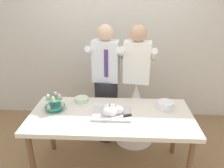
# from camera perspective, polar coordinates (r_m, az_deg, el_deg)

# --- Properties ---
(ground_plane) EXTENTS (8.00, 8.00, 0.00)m
(ground_plane) POSITION_cam_1_polar(r_m,az_deg,el_deg) (2.85, -0.26, -21.56)
(ground_plane) COLOR olive
(rear_wall) EXTENTS (5.20, 0.10, 2.90)m
(rear_wall) POSITION_cam_1_polar(r_m,az_deg,el_deg) (3.46, 0.91, 13.90)
(rear_wall) COLOR beige
(rear_wall) RESTS_ON ground_plane
(dessert_table) EXTENTS (1.80, 0.80, 0.78)m
(dessert_table) POSITION_cam_1_polar(r_m,az_deg,el_deg) (2.41, -0.29, -9.63)
(dessert_table) COLOR silver
(dessert_table) RESTS_ON ground_plane
(cupcake_stand) EXTENTS (0.23, 0.23, 0.21)m
(cupcake_stand) POSITION_cam_1_polar(r_m,az_deg,el_deg) (2.50, -15.16, -4.98)
(cupcake_stand) COLOR teal
(cupcake_stand) RESTS_ON dessert_table
(main_cake_tray) EXTENTS (0.43, 0.32, 0.13)m
(main_cake_tray) POSITION_cam_1_polar(r_m,az_deg,el_deg) (2.34, -0.01, -7.26)
(main_cake_tray) COLOR silver
(main_cake_tray) RESTS_ON dessert_table
(plate_stack) EXTENTS (0.19, 0.19, 0.09)m
(plate_stack) POSITION_cam_1_polar(r_m,az_deg,el_deg) (2.54, 14.12, -5.48)
(plate_stack) COLOR white
(plate_stack) RESTS_ON dessert_table
(round_cake) EXTENTS (0.24, 0.24, 0.06)m
(round_cake) POSITION_cam_1_polar(r_m,az_deg,el_deg) (2.63, -8.17, -4.33)
(round_cake) COLOR white
(round_cake) RESTS_ON dessert_table
(person_groom) EXTENTS (0.51, 0.54, 1.66)m
(person_groom) POSITION_cam_1_polar(r_m,az_deg,el_deg) (2.95, -1.57, -2.11)
(person_groom) COLOR #232328
(person_groom) RESTS_ON ground_plane
(person_bride) EXTENTS (0.56, 0.56, 1.66)m
(person_bride) POSITION_cam_1_polar(r_m,az_deg,el_deg) (3.00, 6.22, -5.33)
(person_bride) COLOR white
(person_bride) RESTS_ON ground_plane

